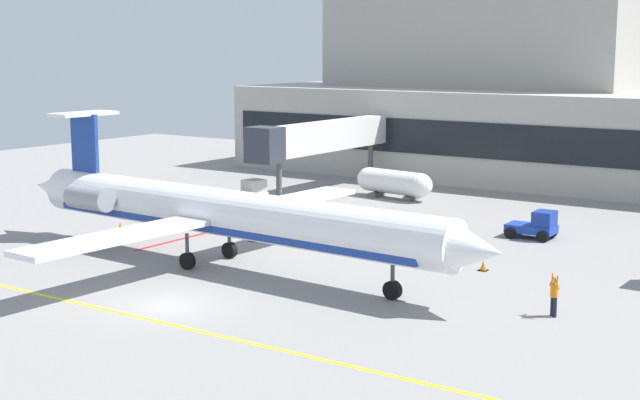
{
  "coord_description": "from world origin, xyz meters",
  "views": [
    {
      "loc": [
        28.54,
        -29.38,
        11.71
      ],
      "look_at": [
        -0.81,
        13.32,
        3.0
      ],
      "focal_mm": 51.53,
      "sensor_mm": 36.0,
      "label": 1
    }
  ],
  "objects": [
    {
      "name": "fuel_tank",
      "position": [
        -6.65,
        31.98,
        1.25
      ],
      "size": [
        6.92,
        2.6,
        2.2
      ],
      "color": "white",
      "rests_on": "ground"
    },
    {
      "name": "belt_loader",
      "position": [
        -13.67,
        22.46,
        0.9
      ],
      "size": [
        2.43,
        3.84,
        1.96
      ],
      "color": "silver",
      "rests_on": "ground"
    },
    {
      "name": "marshaller",
      "position": [
        14.99,
        8.39,
        0.96
      ],
      "size": [
        0.69,
        0.61,
        1.91
      ],
      "color": "#191E33",
      "rests_on": "ground"
    },
    {
      "name": "ground",
      "position": [
        -0.0,
        -0.0,
        -0.05
      ],
      "size": [
        120.0,
        120.0,
        0.11
      ],
      "color": "gray"
    },
    {
      "name": "safety_cone_alpha",
      "position": [
        -9.0,
        14.78,
        0.25
      ],
      "size": [
        0.47,
        0.47,
        0.55
      ],
      "color": "orange",
      "rests_on": "ground"
    },
    {
      "name": "jet_bridge_west",
      "position": [
        -12.77,
        30.57,
        4.49
      ],
      "size": [
        2.4,
        17.44,
        5.87
      ],
      "color": "silver",
      "rests_on": "ground"
    },
    {
      "name": "regional_jet",
      "position": [
        -3.2,
        7.34,
        2.91
      ],
      "size": [
        32.72,
        24.0,
        7.81
      ],
      "color": "white",
      "rests_on": "ground"
    },
    {
      "name": "safety_cone_delta",
      "position": [
        -14.79,
        10.99,
        0.25
      ],
      "size": [
        0.47,
        0.47,
        0.55
      ],
      "color": "orange",
      "rests_on": "ground"
    },
    {
      "name": "safety_cone_charlie",
      "position": [
        8.94,
        14.35,
        0.25
      ],
      "size": [
        0.47,
        0.47,
        0.55
      ],
      "color": "orange",
      "rests_on": "ground"
    },
    {
      "name": "pushback_tractor",
      "position": [
        8.13,
        23.76,
        0.81
      ],
      "size": [
        2.97,
        2.01,
        1.76
      ],
      "color": "#19389E",
      "rests_on": "ground"
    },
    {
      "name": "safety_cone_bravo",
      "position": [
        -5.69,
        13.24,
        0.25
      ],
      "size": [
        0.47,
        0.47,
        0.55
      ],
      "color": "orange",
      "rests_on": "ground"
    },
    {
      "name": "baggage_tug",
      "position": [
        -21.72,
        17.26,
        0.86
      ],
      "size": [
        3.72,
        3.46,
        1.84
      ],
      "color": "#1E4CB2",
      "rests_on": "ground"
    },
    {
      "name": "terminal_building",
      "position": [
        -3.32,
        48.5,
        6.84
      ],
      "size": [
        56.87,
        16.27,
        18.29
      ],
      "color": "#ADA89E",
      "rests_on": "ground"
    }
  ]
}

